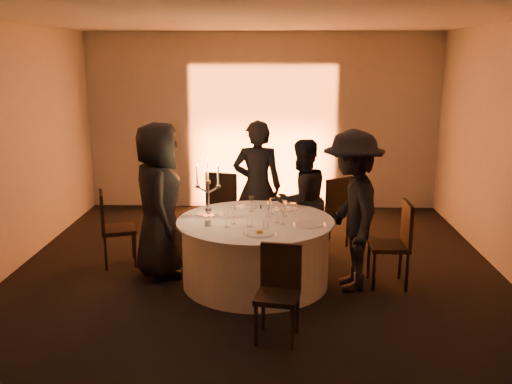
{
  "coord_description": "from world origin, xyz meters",
  "views": [
    {
      "loc": [
        0.22,
        -6.25,
        2.59
      ],
      "look_at": [
        0.0,
        0.2,
        1.05
      ],
      "focal_mm": 40.0,
      "sensor_mm": 36.0,
      "label": 1
    }
  ],
  "objects_px": {
    "guest_back_right": "(302,200)",
    "candelabra": "(208,197)",
    "chair_right": "(396,239)",
    "chair_left": "(112,224)",
    "guest_left": "(159,200)",
    "banquet_table": "(255,252)",
    "chair_back_left": "(225,203)",
    "chair_back_right": "(333,208)",
    "chair_front": "(279,287)",
    "guest_right": "(352,211)",
    "guest_back_left": "(257,187)",
    "coffee_cup": "(208,223)"
  },
  "relations": [
    {
      "from": "chair_left",
      "to": "guest_left",
      "type": "bearing_deg",
      "value": -132.45
    },
    {
      "from": "guest_left",
      "to": "coffee_cup",
      "type": "xyz_separation_m",
      "value": [
        0.63,
        -0.47,
        -0.13
      ]
    },
    {
      "from": "chair_back_right",
      "to": "guest_back_right",
      "type": "xyz_separation_m",
      "value": [
        -0.45,
        -0.45,
        0.22
      ]
    },
    {
      "from": "guest_left",
      "to": "guest_right",
      "type": "height_order",
      "value": "guest_left"
    },
    {
      "from": "guest_back_left",
      "to": "candelabra",
      "type": "distance_m",
      "value": 1.17
    },
    {
      "from": "chair_back_left",
      "to": "chair_back_right",
      "type": "height_order",
      "value": "chair_back_left"
    },
    {
      "from": "chair_left",
      "to": "chair_front",
      "type": "relative_size",
      "value": 1.08
    },
    {
      "from": "chair_back_right",
      "to": "guest_left",
      "type": "height_order",
      "value": "guest_left"
    },
    {
      "from": "chair_front",
      "to": "coffee_cup",
      "type": "height_order",
      "value": "chair_front"
    },
    {
      "from": "chair_left",
      "to": "chair_right",
      "type": "distance_m",
      "value": 3.48
    },
    {
      "from": "chair_back_left",
      "to": "chair_front",
      "type": "bearing_deg",
      "value": 122.06
    },
    {
      "from": "chair_back_right",
      "to": "candelabra",
      "type": "xyz_separation_m",
      "value": [
        -1.57,
        -1.22,
        0.45
      ]
    },
    {
      "from": "chair_back_right",
      "to": "chair_left",
      "type": "bearing_deg",
      "value": -19.38
    },
    {
      "from": "guest_right",
      "to": "guest_left",
      "type": "bearing_deg",
      "value": -102.27
    },
    {
      "from": "banquet_table",
      "to": "chair_back_right",
      "type": "relative_size",
      "value": 1.79
    },
    {
      "from": "banquet_table",
      "to": "guest_back_right",
      "type": "xyz_separation_m",
      "value": [
        0.57,
        0.87,
        0.4
      ]
    },
    {
      "from": "chair_back_right",
      "to": "guest_back_left",
      "type": "xyz_separation_m",
      "value": [
        -1.03,
        -0.18,
        0.33
      ]
    },
    {
      "from": "coffee_cup",
      "to": "candelabra",
      "type": "relative_size",
      "value": 0.16
    },
    {
      "from": "chair_back_left",
      "to": "guest_back_left",
      "type": "bearing_deg",
      "value": 163.92
    },
    {
      "from": "guest_back_left",
      "to": "coffee_cup",
      "type": "relative_size",
      "value": 16.25
    },
    {
      "from": "guest_right",
      "to": "guest_back_right",
      "type": "bearing_deg",
      "value": -155.78
    },
    {
      "from": "chair_front",
      "to": "candelabra",
      "type": "bearing_deg",
      "value": 130.83
    },
    {
      "from": "chair_front",
      "to": "guest_right",
      "type": "distance_m",
      "value": 1.51
    },
    {
      "from": "guest_back_right",
      "to": "candelabra",
      "type": "xyz_separation_m",
      "value": [
        -1.12,
        -0.77,
        0.22
      ]
    },
    {
      "from": "chair_left",
      "to": "chair_right",
      "type": "bearing_deg",
      "value": -116.9
    },
    {
      "from": "chair_left",
      "to": "guest_left",
      "type": "relative_size",
      "value": 0.51
    },
    {
      "from": "guest_right",
      "to": "candelabra",
      "type": "relative_size",
      "value": 2.6
    },
    {
      "from": "chair_right",
      "to": "guest_back_left",
      "type": "height_order",
      "value": "guest_back_left"
    },
    {
      "from": "chair_back_left",
      "to": "coffee_cup",
      "type": "height_order",
      "value": "chair_back_left"
    },
    {
      "from": "chair_back_right",
      "to": "chair_right",
      "type": "xyz_separation_m",
      "value": [
        0.59,
        -1.32,
        -0.01
      ]
    },
    {
      "from": "chair_back_left",
      "to": "candelabra",
      "type": "bearing_deg",
      "value": 103.92
    },
    {
      "from": "chair_back_right",
      "to": "chair_front",
      "type": "xyz_separation_m",
      "value": [
        -0.75,
        -2.61,
        -0.07
      ]
    },
    {
      "from": "chair_right",
      "to": "chair_front",
      "type": "relative_size",
      "value": 1.11
    },
    {
      "from": "guest_back_right",
      "to": "candelabra",
      "type": "height_order",
      "value": "guest_back_right"
    },
    {
      "from": "guest_left",
      "to": "banquet_table",
      "type": "bearing_deg",
      "value": -113.11
    },
    {
      "from": "chair_back_left",
      "to": "guest_left",
      "type": "relative_size",
      "value": 0.56
    },
    {
      "from": "chair_back_left",
      "to": "chair_back_right",
      "type": "bearing_deg",
      "value": -167.9
    },
    {
      "from": "chair_right",
      "to": "candelabra",
      "type": "height_order",
      "value": "candelabra"
    },
    {
      "from": "chair_back_right",
      "to": "candelabra",
      "type": "relative_size",
      "value": 1.44
    },
    {
      "from": "chair_back_left",
      "to": "candelabra",
      "type": "xyz_separation_m",
      "value": [
        -0.07,
        -1.34,
        0.42
      ]
    },
    {
      "from": "guest_back_right",
      "to": "chair_left",
      "type": "bearing_deg",
      "value": -25.12
    },
    {
      "from": "banquet_table",
      "to": "chair_back_right",
      "type": "height_order",
      "value": "chair_back_right"
    },
    {
      "from": "guest_back_left",
      "to": "chair_back_left",
      "type": "bearing_deg",
      "value": -31.98
    },
    {
      "from": "chair_right",
      "to": "coffee_cup",
      "type": "relative_size",
      "value": 8.98
    },
    {
      "from": "chair_left",
      "to": "candelabra",
      "type": "xyz_separation_m",
      "value": [
        1.28,
        -0.43,
        0.48
      ]
    },
    {
      "from": "chair_back_right",
      "to": "guest_back_left",
      "type": "relative_size",
      "value": 0.56
    },
    {
      "from": "coffee_cup",
      "to": "guest_back_left",
      "type": "bearing_deg",
      "value": 69.95
    },
    {
      "from": "banquet_table",
      "to": "chair_back_right",
      "type": "xyz_separation_m",
      "value": [
        1.02,
        1.32,
        0.18
      ]
    },
    {
      "from": "guest_left",
      "to": "chair_back_right",
      "type": "bearing_deg",
      "value": -74.89
    },
    {
      "from": "chair_left",
      "to": "chair_back_left",
      "type": "height_order",
      "value": "chair_back_left"
    }
  ]
}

